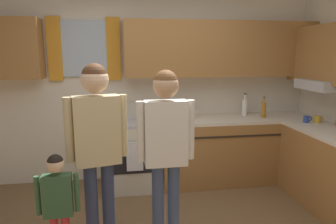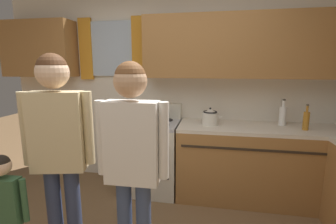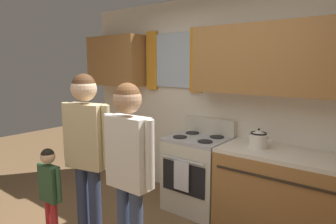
{
  "view_description": "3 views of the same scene",
  "coord_description": "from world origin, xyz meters",
  "px_view_note": "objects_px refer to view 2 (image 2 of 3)",
  "views": [
    {
      "loc": [
        -0.37,
        -2.36,
        1.76
      ],
      "look_at": [
        0.09,
        0.64,
        1.18
      ],
      "focal_mm": 32.65,
      "sensor_mm": 36.0,
      "label": 1
    },
    {
      "loc": [
        0.53,
        -1.36,
        1.6
      ],
      "look_at": [
        0.14,
        0.77,
        1.19
      ],
      "focal_mm": 26.14,
      "sensor_mm": 36.0,
      "label": 2
    },
    {
      "loc": [
        1.61,
        -1.41,
        1.76
      ],
      "look_at": [
        -0.03,
        0.7,
        1.33
      ],
      "focal_mm": 31.66,
      "sensor_mm": 36.0,
      "label": 3
    }
  ],
  "objects_px": {
    "small_child": "(6,205)",
    "bottle_milk_white": "(283,115)",
    "bottle_oil_amber": "(306,120)",
    "adult_in_plaid": "(132,151)",
    "stovetop_kettle": "(210,117)",
    "stove_oven": "(151,155)",
    "adult_holding_child": "(58,140)"
  },
  "relations": [
    {
      "from": "small_child",
      "to": "bottle_milk_white",
      "type": "bearing_deg",
      "value": 36.93
    },
    {
      "from": "bottle_milk_white",
      "to": "bottle_oil_amber",
      "type": "distance_m",
      "value": 0.27
    },
    {
      "from": "adult_in_plaid",
      "to": "small_child",
      "type": "bearing_deg",
      "value": -169.04
    },
    {
      "from": "bottle_milk_white",
      "to": "bottle_oil_amber",
      "type": "xyz_separation_m",
      "value": [
        0.19,
        -0.18,
        -0.01
      ]
    },
    {
      "from": "stovetop_kettle",
      "to": "small_child",
      "type": "height_order",
      "value": "stovetop_kettle"
    },
    {
      "from": "adult_in_plaid",
      "to": "small_child",
      "type": "xyz_separation_m",
      "value": [
        -0.89,
        -0.17,
        -0.4
      ]
    },
    {
      "from": "stovetop_kettle",
      "to": "bottle_oil_amber",
      "type": "bearing_deg",
      "value": -3.58
    },
    {
      "from": "bottle_milk_white",
      "to": "small_child",
      "type": "xyz_separation_m",
      "value": [
        -2.24,
        -1.68,
        -0.39
      ]
    },
    {
      "from": "bottle_oil_amber",
      "to": "small_child",
      "type": "height_order",
      "value": "bottle_oil_amber"
    },
    {
      "from": "stove_oven",
      "to": "small_child",
      "type": "xyz_separation_m",
      "value": [
        -0.66,
        -1.56,
        0.16
      ]
    },
    {
      "from": "bottle_milk_white",
      "to": "adult_holding_child",
      "type": "distance_m",
      "value": 2.43
    },
    {
      "from": "stovetop_kettle",
      "to": "adult_holding_child",
      "type": "distance_m",
      "value": 1.74
    },
    {
      "from": "bottle_oil_amber",
      "to": "adult_holding_child",
      "type": "height_order",
      "value": "adult_holding_child"
    },
    {
      "from": "stove_oven",
      "to": "adult_in_plaid",
      "type": "bearing_deg",
      "value": -80.72
    },
    {
      "from": "adult_in_plaid",
      "to": "small_child",
      "type": "distance_m",
      "value": 0.99
    },
    {
      "from": "stove_oven",
      "to": "adult_holding_child",
      "type": "height_order",
      "value": "adult_holding_child"
    },
    {
      "from": "bottle_milk_white",
      "to": "bottle_oil_amber",
      "type": "bearing_deg",
      "value": -43.54
    },
    {
      "from": "stove_oven",
      "to": "bottle_milk_white",
      "type": "xyz_separation_m",
      "value": [
        1.58,
        0.12,
        0.55
      ]
    },
    {
      "from": "adult_holding_child",
      "to": "bottle_milk_white",
      "type": "bearing_deg",
      "value": 37.39
    },
    {
      "from": "stove_oven",
      "to": "bottle_milk_white",
      "type": "bearing_deg",
      "value": 4.38
    },
    {
      "from": "bottle_oil_amber",
      "to": "adult_holding_child",
      "type": "bearing_deg",
      "value": -148.71
    },
    {
      "from": "adult_holding_child",
      "to": "stove_oven",
      "type": "bearing_deg",
      "value": 75.4
    },
    {
      "from": "stove_oven",
      "to": "adult_in_plaid",
      "type": "xyz_separation_m",
      "value": [
        0.23,
        -1.39,
        0.56
      ]
    },
    {
      "from": "bottle_oil_amber",
      "to": "small_child",
      "type": "relative_size",
      "value": 0.29
    },
    {
      "from": "bottle_oil_amber",
      "to": "adult_holding_child",
      "type": "relative_size",
      "value": 0.17
    },
    {
      "from": "adult_holding_child",
      "to": "adult_in_plaid",
      "type": "relative_size",
      "value": 1.04
    },
    {
      "from": "stove_oven",
      "to": "bottle_milk_white",
      "type": "distance_m",
      "value": 1.68
    },
    {
      "from": "bottle_milk_white",
      "to": "stovetop_kettle",
      "type": "distance_m",
      "value": 0.85
    },
    {
      "from": "stove_oven",
      "to": "bottle_oil_amber",
      "type": "relative_size",
      "value": 3.85
    },
    {
      "from": "stove_oven",
      "to": "stovetop_kettle",
      "type": "relative_size",
      "value": 4.02
    },
    {
      "from": "stove_oven",
      "to": "bottle_oil_amber",
      "type": "distance_m",
      "value": 1.85
    },
    {
      "from": "stove_oven",
      "to": "adult_in_plaid",
      "type": "distance_m",
      "value": 1.51
    }
  ]
}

